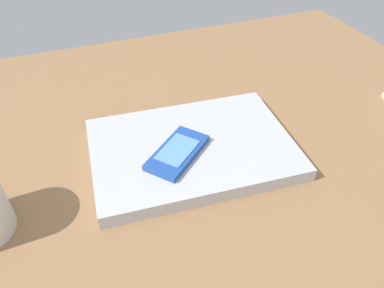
# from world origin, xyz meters

# --- Properties ---
(desk_surface) EXTENTS (1.20, 0.80, 0.03)m
(desk_surface) POSITION_xyz_m (0.00, 0.00, 0.01)
(desk_surface) COLOR olive
(desk_surface) RESTS_ON ground
(laptop_closed) EXTENTS (0.32, 0.24, 0.02)m
(laptop_closed) POSITION_xyz_m (-0.03, 0.05, 0.04)
(laptop_closed) COLOR #B7BABC
(laptop_closed) RESTS_ON desk_surface
(cell_phone_on_laptop) EXTENTS (0.11, 0.11, 0.01)m
(cell_phone_on_laptop) POSITION_xyz_m (-0.01, 0.07, 0.06)
(cell_phone_on_laptop) COLOR #1E479E
(cell_phone_on_laptop) RESTS_ON laptop_closed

